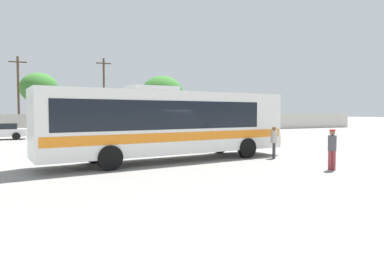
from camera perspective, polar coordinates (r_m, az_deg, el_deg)
ground_plane at (r=26.00m, az=-13.07°, el=-2.67°), size 300.00×300.00×0.00m
perimeter_wall at (r=38.61m, az=-17.19°, el=0.64°), size 80.00×0.30×2.20m
coach_bus_white_orange at (r=16.59m, az=-4.13°, el=1.08°), size 12.73×3.86×3.61m
attendant_by_bus_door at (r=18.05m, az=13.63°, el=-2.01°), size 0.47×0.47×1.66m
passenger_waiting_on_apron at (r=15.09m, az=22.49°, el=-2.97°), size 0.47×0.47×1.68m
parked_car_second_white at (r=33.85m, az=-29.48°, el=-0.43°), size 4.19×2.03×1.42m
parked_car_third_black at (r=34.19m, az=-19.15°, el=-0.20°), size 4.67×2.24×1.43m
utility_pole_near at (r=42.79m, az=-14.58°, el=5.60°), size 1.80×0.24×8.91m
utility_pole_far at (r=41.16m, az=-27.16°, el=5.14°), size 1.80×0.25×8.38m
roadside_tree_midleft at (r=44.78m, az=-24.32°, el=6.10°), size 4.33×4.33×7.11m
roadside_tree_midright at (r=43.22m, az=-17.51°, el=3.97°), size 3.55×3.55×4.98m
roadside_tree_right at (r=45.84m, az=-5.04°, el=5.74°), size 5.64×5.64×7.25m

